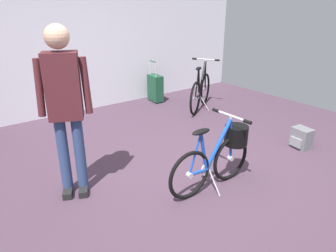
% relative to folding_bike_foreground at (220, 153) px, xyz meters
% --- Properties ---
extents(ground_plane, '(7.61, 7.61, 0.00)m').
position_rel_folding_bike_foreground_xyz_m(ground_plane, '(-0.29, 0.48, -0.39)').
color(ground_plane, '#473342').
extents(back_wall, '(7.61, 0.10, 2.75)m').
position_rel_folding_bike_foreground_xyz_m(back_wall, '(-0.29, 3.39, 0.99)').
color(back_wall, silver).
rests_on(back_wall, ground_plane).
extents(folding_bike_foreground, '(1.14, 0.53, 0.81)m').
position_rel_folding_bike_foreground_xyz_m(folding_bike_foreground, '(0.00, 0.00, 0.00)').
color(folding_bike_foreground, black).
rests_on(folding_bike_foreground, ground_plane).
extents(display_bike_left, '(1.13, 0.76, 0.91)m').
position_rel_folding_bike_foreground_xyz_m(display_bike_left, '(1.62, 2.08, -0.04)').
color(display_bike_left, black).
rests_on(display_bike_left, ground_plane).
extents(visitor_near_wall, '(0.49, 0.37, 1.73)m').
position_rel_folding_bike_foreground_xyz_m(visitor_near_wall, '(-1.33, 0.82, 0.61)').
color(visitor_near_wall, navy).
rests_on(visitor_near_wall, ground_plane).
extents(rolling_suitcase, '(0.21, 0.37, 0.83)m').
position_rel_folding_bike_foreground_xyz_m(rolling_suitcase, '(1.22, 2.99, -0.10)').
color(rolling_suitcase, '#19472D').
rests_on(rolling_suitcase, ground_plane).
extents(backpack_on_floor, '(0.25, 0.28, 0.29)m').
position_rel_folding_bike_foreground_xyz_m(backpack_on_floor, '(1.60, -0.02, -0.25)').
color(backpack_on_floor, slate).
rests_on(backpack_on_floor, ground_plane).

